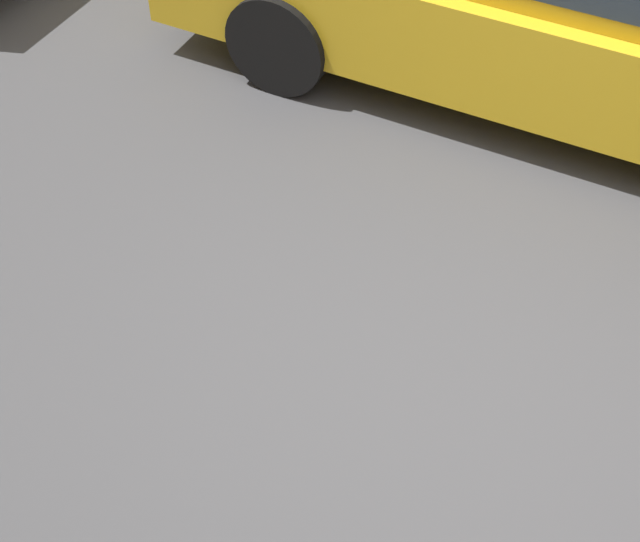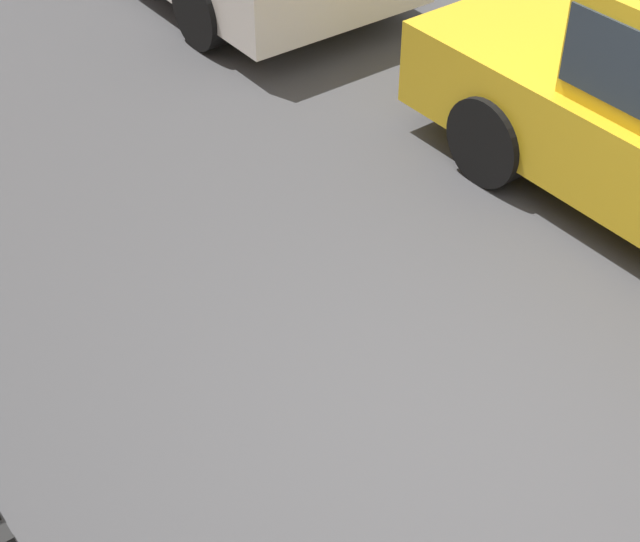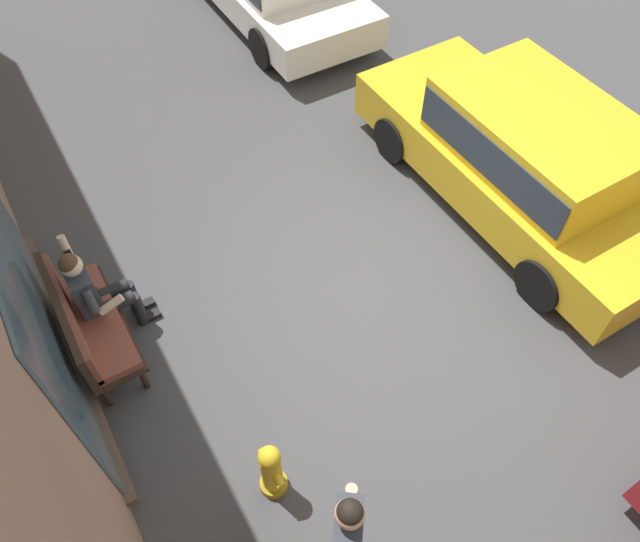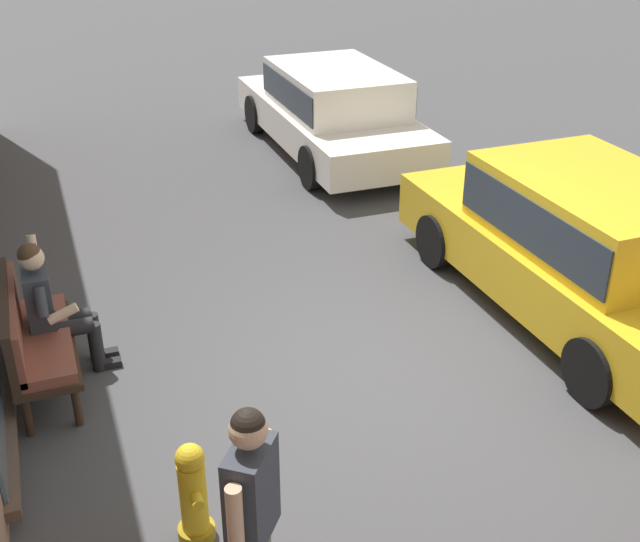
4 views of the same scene
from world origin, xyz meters
The scene contains 1 object.
ground_plane centered at (0.00, 0.00, 0.00)m, with size 60.00×60.00×0.00m, color #424244.
Camera 1 is at (-0.71, 2.60, 3.49)m, focal length 55.00 mm.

